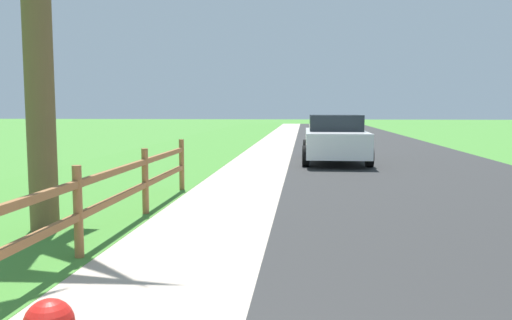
{
  "coord_description": "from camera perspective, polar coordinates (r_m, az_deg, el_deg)",
  "views": [
    {
      "loc": [
        0.48,
        -0.94,
        1.78
      ],
      "look_at": [
        -0.61,
        10.62,
        0.62
      ],
      "focal_mm": 36.27,
      "sensor_mm": 36.0,
      "label": 1
    }
  ],
  "objects": [
    {
      "name": "road_asphalt",
      "position": [
        28.16,
        11.51,
        1.97
      ],
      "size": [
        7.0,
        66.0,
        0.01
      ],
      "primitive_type": "cube",
      "color": "#2C2C2C",
      "rests_on": "ground"
    },
    {
      "name": "parked_suv_white",
      "position": [
        17.52,
        8.69,
        2.41
      ],
      "size": [
        2.16,
        4.9,
        1.57
      ],
      "color": "white",
      "rests_on": "ground"
    },
    {
      "name": "grass_verge",
      "position": [
        28.44,
        -4.74,
        2.1
      ],
      "size": [
        5.0,
        66.0,
        0.0
      ],
      "primitive_type": "cube",
      "color": "#448532",
      "rests_on": "ground"
    },
    {
      "name": "ground_plane",
      "position": [
        26.01,
        4.29,
        1.76
      ],
      "size": [
        120.0,
        120.0,
        0.0
      ],
      "primitive_type": "plane",
      "color": "#448532"
    },
    {
      "name": "curb_concrete",
      "position": [
        28.21,
        -1.74,
        2.08
      ],
      "size": [
        6.0,
        66.0,
        0.01
      ],
      "primitive_type": "cube",
      "color": "#B9A796",
      "rests_on": "ground"
    },
    {
      "name": "rail_fence",
      "position": [
        6.49,
        -19.06,
        -4.65
      ],
      "size": [
        0.11,
        10.53,
        1.11
      ],
      "color": "#905F36",
      "rests_on": "ground"
    }
  ]
}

